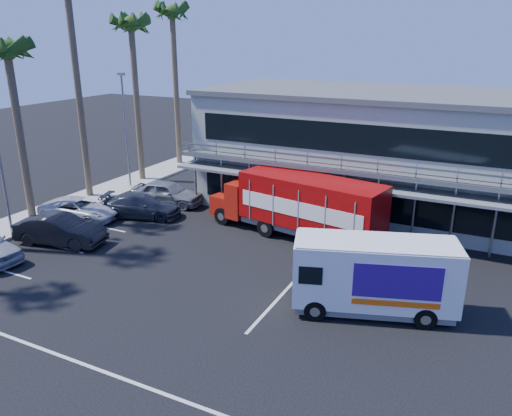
% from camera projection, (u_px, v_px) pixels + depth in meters
% --- Properties ---
extents(ground, '(120.00, 120.00, 0.00)m').
position_uv_depth(ground, '(226.00, 298.00, 20.86)').
color(ground, black).
rests_on(ground, ground).
extents(building, '(22.40, 12.00, 7.30)m').
position_uv_depth(building, '(385.00, 150.00, 31.07)').
color(building, '#9EA496').
rests_on(building, ground).
extents(curb_strip, '(3.00, 32.00, 0.16)m').
position_uv_depth(curb_strip, '(70.00, 205.00, 32.23)').
color(curb_strip, '#A5A399').
rests_on(curb_strip, ground).
extents(palm_c, '(2.80, 2.80, 10.75)m').
position_uv_depth(palm_c, '(8.00, 59.00, 26.69)').
color(palm_c, brown).
rests_on(palm_c, ground).
extents(palm_e, '(2.80, 2.80, 12.25)m').
position_uv_depth(palm_e, '(132.00, 34.00, 34.63)').
color(palm_e, brown).
rests_on(palm_e, ground).
extents(palm_f, '(2.80, 2.80, 13.25)m').
position_uv_depth(palm_f, '(173.00, 22.00, 39.17)').
color(palm_f, brown).
rests_on(palm_f, ground).
extents(light_pole_far, '(0.50, 0.25, 8.09)m').
position_uv_depth(light_pole_far, '(125.00, 126.00, 34.70)').
color(light_pole_far, gray).
rests_on(light_pole_far, ground).
extents(red_truck, '(10.41, 4.19, 3.42)m').
position_uv_depth(red_truck, '(300.00, 204.00, 26.69)').
color(red_truck, '#A5180D').
rests_on(red_truck, ground).
extents(white_van, '(6.57, 3.97, 3.03)m').
position_uv_depth(white_van, '(374.00, 275.00, 19.30)').
color(white_van, white).
rests_on(white_van, ground).
extents(parked_car_b, '(4.99, 2.59, 1.57)m').
position_uv_depth(parked_car_b, '(60.00, 230.00, 26.10)').
color(parked_car_b, black).
rests_on(parked_car_b, ground).
extents(parked_car_c, '(4.99, 2.83, 1.31)m').
position_uv_depth(parked_car_c, '(79.00, 209.00, 29.64)').
color(parked_car_c, silver).
rests_on(parked_car_c, ground).
extents(parked_car_d, '(5.11, 3.20, 1.38)m').
position_uv_depth(parked_car_d, '(142.00, 206.00, 30.10)').
color(parked_car_d, '#292D37').
rests_on(parked_car_d, ground).
extents(parked_car_e, '(4.90, 2.55, 1.59)m').
position_uv_depth(parked_car_e, '(167.00, 193.00, 32.27)').
color(parked_car_e, gray).
rests_on(parked_car_e, ground).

